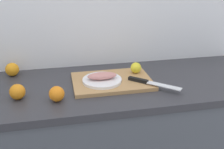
# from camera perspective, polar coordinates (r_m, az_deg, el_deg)

# --- Properties ---
(back_wall) EXTENTS (3.20, 0.05, 2.50)m
(back_wall) POSITION_cam_1_polar(r_m,az_deg,el_deg) (1.65, -6.53, 13.63)
(back_wall) COLOR white
(back_wall) RESTS_ON ground_plane
(cutting_board) EXTENTS (0.43, 0.30, 0.02)m
(cutting_board) POSITION_cam_1_polar(r_m,az_deg,el_deg) (1.46, 0.00, -1.45)
(cutting_board) COLOR tan
(cutting_board) RESTS_ON kitchen_counter
(white_plate) EXTENTS (0.21, 0.21, 0.01)m
(white_plate) POSITION_cam_1_polar(r_m,az_deg,el_deg) (1.43, -2.13, -1.22)
(white_plate) COLOR white
(white_plate) RESTS_ON cutting_board
(fish_fillet) EXTENTS (0.16, 0.07, 0.04)m
(fish_fillet) POSITION_cam_1_polar(r_m,az_deg,el_deg) (1.42, -2.14, -0.28)
(fish_fillet) COLOR tan
(fish_fillet) RESTS_ON white_plate
(chef_knife) EXTENTS (0.24, 0.21, 0.02)m
(chef_knife) POSITION_cam_1_polar(r_m,az_deg,el_deg) (1.41, 7.56, -1.61)
(chef_knife) COLOR silver
(chef_knife) RESTS_ON cutting_board
(lemon_0) EXTENTS (0.06, 0.06, 0.06)m
(lemon_0) POSITION_cam_1_polar(r_m,az_deg,el_deg) (1.54, 5.12, 1.44)
(lemon_0) COLOR yellow
(lemon_0) RESTS_ON cutting_board
(orange_0) EXTENTS (0.07, 0.07, 0.07)m
(orange_0) POSITION_cam_1_polar(r_m,az_deg,el_deg) (1.29, -11.73, -4.07)
(orange_0) COLOR orange
(orange_0) RESTS_ON kitchen_counter
(orange_1) EXTENTS (0.08, 0.08, 0.08)m
(orange_1) POSITION_cam_1_polar(r_m,az_deg,el_deg) (1.65, -20.55, 1.02)
(orange_1) COLOR orange
(orange_1) RESTS_ON kitchen_counter
(orange_2) EXTENTS (0.08, 0.08, 0.08)m
(orange_2) POSITION_cam_1_polar(r_m,az_deg,el_deg) (1.36, -19.56, -3.50)
(orange_2) COLOR orange
(orange_2) RESTS_ON kitchen_counter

